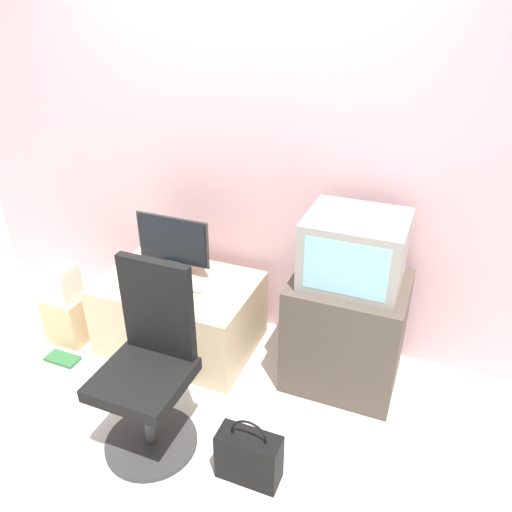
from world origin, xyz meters
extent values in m
plane|color=beige|center=(0.00, 0.00, 0.00)|extent=(12.00, 12.00, 0.00)
cube|color=beige|center=(0.00, 1.32, 1.30)|extent=(4.40, 0.05, 2.60)
cube|color=#CCB289|center=(-0.27, 0.87, 0.25)|extent=(0.99, 0.68, 0.50)
cube|color=#4C4238|center=(0.82, 0.95, 0.35)|extent=(0.66, 0.55, 0.71)
cylinder|color=#2D2D2D|center=(-0.34, 0.97, 0.51)|extent=(0.22, 0.22, 0.02)
cylinder|color=#2D2D2D|center=(-0.34, 0.97, 0.55)|extent=(0.09, 0.09, 0.07)
cube|color=#2D2D2D|center=(-0.34, 0.97, 0.74)|extent=(0.51, 0.01, 0.32)
cube|color=black|center=(-0.34, 0.97, 0.74)|extent=(0.48, 0.02, 0.29)
cube|color=#2D2D2D|center=(-0.34, 0.83, 0.50)|extent=(0.33, 0.11, 0.01)
ellipsoid|color=silver|center=(-0.09, 0.81, 0.51)|extent=(0.06, 0.04, 0.03)
cube|color=gray|center=(0.82, 0.97, 0.90)|extent=(0.54, 0.46, 0.39)
cube|color=#8CC6E5|center=(0.82, 0.74, 0.90)|extent=(0.44, 0.01, 0.31)
cylinder|color=#333333|center=(0.00, 0.05, 0.01)|extent=(0.49, 0.49, 0.03)
cylinder|color=#4C4C51|center=(0.00, 0.05, 0.23)|extent=(0.05, 0.05, 0.40)
cube|color=black|center=(0.00, 0.05, 0.46)|extent=(0.44, 0.44, 0.07)
cube|color=black|center=(0.00, 0.24, 0.77)|extent=(0.39, 0.05, 0.54)
cube|color=#D1B27F|center=(-1.01, 0.62, 0.17)|extent=(0.26, 0.22, 0.34)
cube|color=beige|center=(-1.01, 0.62, 0.47)|extent=(0.20, 0.18, 0.25)
cube|color=black|center=(0.56, 0.06, 0.14)|extent=(0.32, 0.14, 0.27)
torus|color=black|center=(0.56, 0.06, 0.29)|extent=(0.19, 0.01, 0.19)
cube|color=#2D6638|center=(-0.92, 0.41, 0.01)|extent=(0.22, 0.11, 0.02)
camera|label=1|loc=(1.22, -1.48, 2.19)|focal=35.00mm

